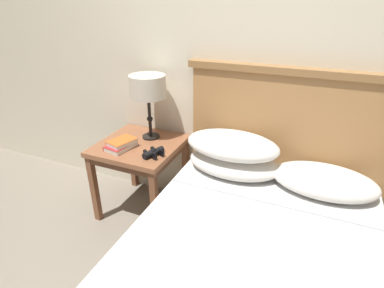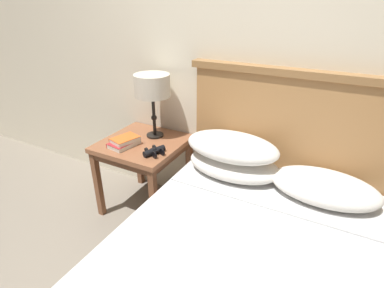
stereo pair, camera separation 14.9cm
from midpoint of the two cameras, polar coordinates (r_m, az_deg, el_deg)
wall_back at (r=2.05m, az=6.91°, el=19.13°), size 8.00×0.06×2.60m
nightstand at (r=2.27m, az=-11.72°, el=-1.65°), size 0.58×0.58×0.58m
bed at (r=1.60m, az=7.30°, el=-25.15°), size 1.36×2.06×1.17m
table_lamp at (r=2.19m, az=-10.39°, el=10.38°), size 0.26×0.26×0.48m
book_on_nightstand at (r=2.19m, az=-15.31°, el=-0.42°), size 0.17×0.23×0.04m
book_stacked_on_top at (r=2.17m, az=-15.16°, el=0.39°), size 0.18×0.21×0.03m
binoculars_pair at (r=2.03m, az=-9.42°, el=-1.68°), size 0.16×0.16×0.05m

